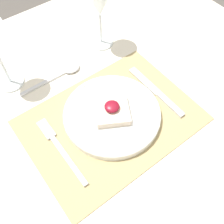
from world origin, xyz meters
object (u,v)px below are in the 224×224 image
at_px(dinner_plate, 112,113).
at_px(knife, 159,94).
at_px(fork, 58,146).
at_px(spoon, 65,71).
at_px(wine_glass_near, 100,4).

relative_size(dinner_plate, knife, 1.20).
distance_m(dinner_plate, knife, 0.15).
xyz_separation_m(dinner_plate, fork, (-0.16, 0.01, -0.01)).
xyz_separation_m(fork, spoon, (0.14, 0.20, -0.00)).
bearing_deg(spoon, knife, -53.29).
relative_size(dinner_plate, fork, 1.20).
bearing_deg(dinner_plate, knife, -8.73).
bearing_deg(spoon, wine_glass_near, 15.60).
bearing_deg(wine_glass_near, fork, -141.44).
height_order(dinner_plate, wine_glass_near, wine_glass_near).
bearing_deg(wine_glass_near, knife, -89.73).
height_order(dinner_plate, fork, dinner_plate).
xyz_separation_m(fork, wine_glass_near, (0.30, 0.24, 0.13)).
distance_m(knife, wine_glass_near, 0.30).
bearing_deg(fork, dinner_plate, -0.34).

